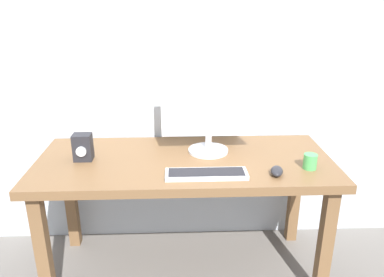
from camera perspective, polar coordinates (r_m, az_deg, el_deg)
ground_plane at (r=2.50m, az=-1.02°, el=-18.76°), size 6.00×6.00×0.00m
wall_back at (r=2.33m, az=-1.51°, el=18.51°), size 2.97×0.04×3.00m
desk at (r=2.15m, az=-1.13°, el=-5.27°), size 1.64×0.71×0.74m
monitor at (r=2.14m, az=2.52°, el=3.83°), size 0.53×0.23×0.44m
keyboard_primary at (r=1.91m, az=2.17°, el=-5.35°), size 0.41×0.12×0.03m
mouse at (r=1.97m, az=12.63°, el=-4.80°), size 0.09×0.12×0.04m
audio_controller at (r=2.15m, az=-16.10°, el=-1.28°), size 0.10×0.09×0.15m
coffee_mug at (r=2.07m, az=17.34°, el=-3.32°), size 0.07×0.07×0.08m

